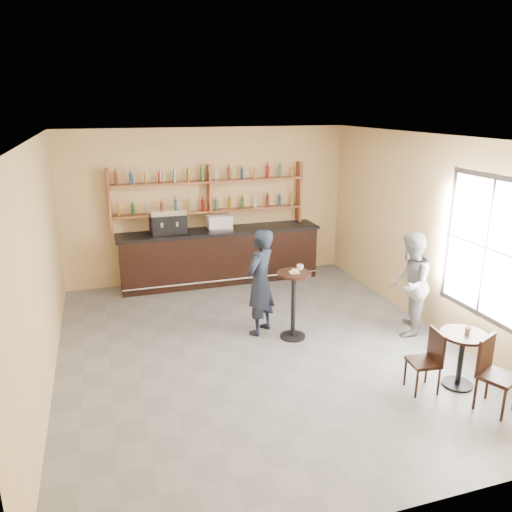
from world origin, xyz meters
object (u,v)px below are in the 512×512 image
object	(u,v)px
cafe_table	(461,360)
chair_west	(423,361)
man_main	(260,282)
chair_south	(498,376)
patron_second	(409,284)
pastry_case	(219,222)
espresso_machine	(168,221)
bar_counter	(220,256)
pedestal_table	(293,305)

from	to	relation	value
cafe_table	chair_west	world-z (taller)	chair_west
man_main	chair_west	distance (m)	2.80
chair_south	chair_west	bearing A→B (deg)	108.03
chair_south	patron_second	distance (m)	2.28
patron_second	pastry_case	bearing A→B (deg)	-104.66
espresso_machine	man_main	xyz separation A→B (m)	(1.10, -2.61, -0.51)
patron_second	espresso_machine	bearing A→B (deg)	-94.30
bar_counter	espresso_machine	size ratio (longest dim) A/B	6.10
espresso_machine	chair_west	xyz separation A→B (m)	(2.59, -4.94, -0.97)
bar_counter	cafe_table	world-z (taller)	bar_counter
pastry_case	patron_second	size ratio (longest dim) A/B	0.30
espresso_machine	man_main	world-z (taller)	man_main
bar_counter	pedestal_table	world-z (taller)	bar_counter
cafe_table	pastry_case	bearing A→B (deg)	112.77
bar_counter	man_main	distance (m)	2.63
bar_counter	chair_south	bearing A→B (deg)	-69.12
cafe_table	chair_west	xyz separation A→B (m)	(-0.55, 0.05, 0.04)
pastry_case	man_main	xyz separation A→B (m)	(0.05, -2.61, -0.41)
chair_south	patron_second	xyz separation A→B (m)	(0.21, 2.23, 0.39)
man_main	patron_second	bearing A→B (deg)	120.70
espresso_machine	cafe_table	distance (m)	5.98
pastry_case	chair_west	size ratio (longest dim) A/B	0.60
pedestal_table	chair_west	distance (m)	2.25
man_main	patron_second	distance (m)	2.42
pedestal_table	cafe_table	size ratio (longest dim) A/B	1.45
man_main	bar_counter	bearing A→B (deg)	-130.63
bar_counter	chair_west	world-z (taller)	bar_counter
bar_counter	patron_second	size ratio (longest dim) A/B	2.47
pastry_case	chair_south	bearing A→B (deg)	-71.21
espresso_machine	cafe_table	xyz separation A→B (m)	(3.14, -4.99, -1.01)
chair_west	patron_second	bearing A→B (deg)	159.35
man_main	chair_west	size ratio (longest dim) A/B	2.09
pastry_case	chair_south	world-z (taller)	pastry_case
pastry_case	cafe_table	distance (m)	5.49
cafe_table	chair_south	world-z (taller)	chair_south
bar_counter	chair_south	world-z (taller)	bar_counter
chair_south	pedestal_table	bearing A→B (deg)	97.27
pastry_case	patron_second	world-z (taller)	patron_second
man_main	cafe_table	world-z (taller)	man_main
pastry_case	pedestal_table	distance (m)	3.09
espresso_machine	man_main	size ratio (longest dim) A/B	0.39
pedestal_table	man_main	size ratio (longest dim) A/B	0.63
man_main	cafe_table	size ratio (longest dim) A/B	2.30
pastry_case	pedestal_table	bearing A→B (deg)	-82.59
chair_west	pedestal_table	bearing A→B (deg)	-145.88
bar_counter	chair_west	size ratio (longest dim) A/B	4.99
chair_west	patron_second	world-z (taller)	patron_second
espresso_machine	pastry_case	world-z (taller)	espresso_machine
man_main	chair_south	world-z (taller)	man_main
espresso_machine	bar_counter	bearing A→B (deg)	-3.01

